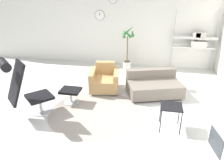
% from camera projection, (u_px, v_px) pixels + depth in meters
% --- Properties ---
extents(ground_plane, '(12.00, 12.00, 0.00)m').
position_uv_depth(ground_plane, '(110.00, 105.00, 5.18)').
color(ground_plane, silver).
extents(wall_back, '(12.00, 0.09, 2.80)m').
position_uv_depth(wall_back, '(128.00, 25.00, 7.47)').
color(wall_back, silver).
rests_on(wall_back, ground_plane).
extents(round_rug, '(2.08, 2.08, 0.01)m').
position_uv_depth(round_rug, '(95.00, 112.00, 4.88)').
color(round_rug, gray).
rests_on(round_rug, ground_plane).
extents(lounge_chair, '(0.99, 1.01, 1.32)m').
position_uv_depth(lounge_chair, '(22.00, 85.00, 4.45)').
color(lounge_chair, '#BCBCC1').
rests_on(lounge_chair, ground_plane).
extents(ottoman, '(0.47, 0.40, 0.35)m').
position_uv_depth(ottoman, '(71.00, 93.00, 5.21)').
color(ottoman, '#BCBCC1').
rests_on(ottoman, ground_plane).
extents(armchair_red, '(0.86, 0.92, 0.71)m').
position_uv_depth(armchair_red, '(105.00, 80.00, 5.89)').
color(armchair_red, silver).
rests_on(armchair_red, ground_plane).
extents(couch_low, '(1.53, 1.24, 0.60)m').
position_uv_depth(couch_low, '(154.00, 86.00, 5.65)').
color(couch_low, black).
rests_on(couch_low, ground_plane).
extents(side_table, '(0.41, 0.41, 0.50)m').
position_uv_depth(side_table, '(171.00, 109.00, 4.17)').
color(side_table, black).
rests_on(side_table, ground_plane).
extents(potted_plant, '(0.41, 0.41, 1.47)m').
position_uv_depth(potted_plant, '(127.00, 53.00, 7.25)').
color(potted_plant, silver).
rests_on(potted_plant, ground_plane).
extents(shelf_unit, '(1.36, 0.28, 1.96)m').
position_uv_depth(shelf_unit, '(197.00, 40.00, 7.01)').
color(shelf_unit, '#BCBCC1').
rests_on(shelf_unit, ground_plane).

